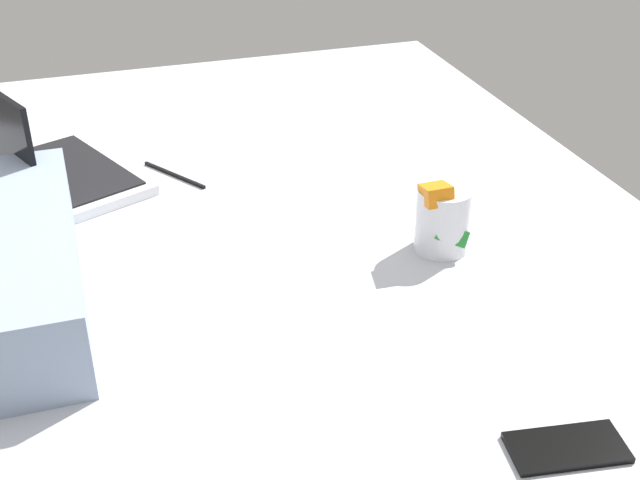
% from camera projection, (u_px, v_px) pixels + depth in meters
% --- Properties ---
extents(bed_mattress, '(1.80, 1.40, 0.18)m').
position_uv_depth(bed_mattress, '(257.00, 270.00, 1.51)').
color(bed_mattress, '#B7BCC6').
rests_on(bed_mattress, ground).
extents(laptop, '(0.39, 0.34, 0.23)m').
position_uv_depth(laptop, '(44.00, 167.00, 1.57)').
color(laptop, silver).
rests_on(laptop, bed_mattress).
extents(snack_cup, '(0.09, 0.09, 0.13)m').
position_uv_depth(snack_cup, '(443.00, 218.00, 1.37)').
color(snack_cup, silver).
rests_on(snack_cup, bed_mattress).
extents(cell_phone, '(0.09, 0.15, 0.01)m').
position_uv_depth(cell_phone, '(567.00, 447.00, 0.99)').
color(cell_phone, black).
rests_on(cell_phone, bed_mattress).
extents(charger_cable, '(0.15, 0.10, 0.01)m').
position_uv_depth(charger_cable, '(174.00, 175.00, 1.63)').
color(charger_cable, black).
rests_on(charger_cable, bed_mattress).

